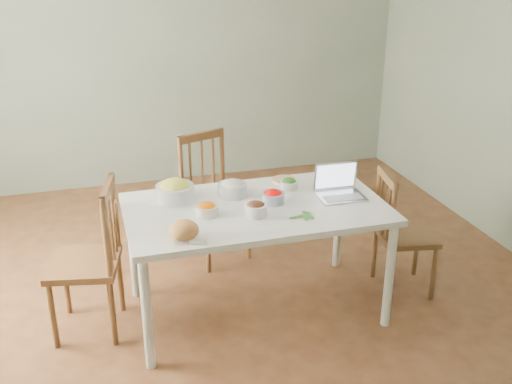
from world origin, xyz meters
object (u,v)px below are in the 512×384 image
object	(u,v)px
chair_right	(406,232)
laptop	(342,183)
dining_table	(256,259)
bowl_squash	(175,190)
bread_boule	(184,230)
chair_far	(215,199)
chair_left	(83,260)

from	to	relation	value
chair_right	laptop	bearing A→B (deg)	100.74
dining_table	bowl_squash	size ratio (longest dim) A/B	6.69
dining_table	laptop	bearing A→B (deg)	-2.73
bread_boule	laptop	xyz separation A→B (m)	(1.12, 0.30, 0.05)
bread_boule	bowl_squash	xyz separation A→B (m)	(0.04, 0.57, 0.02)
dining_table	bowl_squash	xyz separation A→B (m)	(-0.49, 0.24, 0.47)
chair_far	chair_right	size ratio (longest dim) A/B	1.10
chair_far	laptop	bearing A→B (deg)	-71.31
dining_table	chair_far	world-z (taller)	chair_far
bowl_squash	chair_right	bearing A→B (deg)	-9.40
chair_far	chair_left	distance (m)	1.27
chair_left	chair_right	xyz separation A→B (m)	(2.24, -0.12, -0.05)
laptop	dining_table	bearing A→B (deg)	179.23
chair_far	bowl_squash	xyz separation A→B (m)	(-0.40, -0.59, 0.36)
chair_left	chair_right	world-z (taller)	chair_left
dining_table	bread_boule	distance (m)	0.77
bread_boule	chair_right	bearing A→B (deg)	10.54
chair_right	laptop	distance (m)	0.69
bowl_squash	dining_table	bearing A→B (deg)	-26.25
laptop	chair_far	bearing A→B (deg)	130.30
bowl_squash	laptop	world-z (taller)	laptop
chair_right	chair_far	bearing A→B (deg)	64.97
dining_table	chair_far	size ratio (longest dim) A/B	1.67
chair_right	bread_boule	world-z (taller)	chair_right
chair_right	bread_boule	xyz separation A→B (m)	(-1.65, -0.31, 0.39)
dining_table	chair_left	size ratio (longest dim) A/B	1.65
chair_left	chair_far	bearing A→B (deg)	137.13
dining_table	bowl_squash	bearing A→B (deg)	153.75
chair_far	bowl_squash	world-z (taller)	chair_far
dining_table	bowl_squash	world-z (taller)	bowl_squash
chair_far	bread_boule	bearing A→B (deg)	-130.33
dining_table	chair_right	xyz separation A→B (m)	(1.12, -0.02, 0.06)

